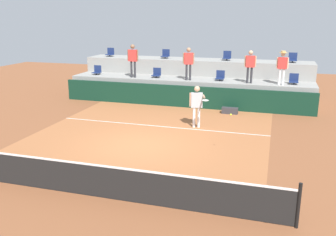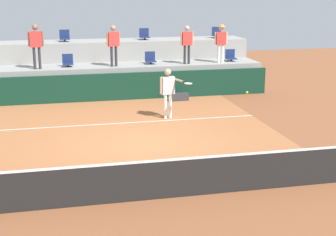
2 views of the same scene
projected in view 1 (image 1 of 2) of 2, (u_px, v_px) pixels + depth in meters
The scene contains 22 objects.
ground_plane at pixel (140, 145), 13.14m from camera, with size 40.00×40.00×0.00m, color brown.
court_inner_paint at pixel (149, 137), 14.06m from camera, with size 9.00×10.00×0.01m, color #A36038.
court_service_line at pixel (160, 126), 15.35m from camera, with size 9.00×0.06×0.00m, color silver.
tennis_net at pixel (84, 178), 9.31m from camera, with size 10.48×0.08×1.07m.
sponsor_backboard at pixel (182, 96), 18.52m from camera, with size 13.00×0.16×1.10m, color #0F3323.
seating_tier_lower at pixel (188, 90), 19.70m from camera, with size 13.00×1.80×1.25m, color gray.
seating_tier_upper at pixel (195, 77), 21.25m from camera, with size 13.00×1.80×2.10m, color gray.
stadium_chair_lower_far_left at pixel (97, 71), 20.89m from camera, with size 0.44×0.40×0.52m.
stadium_chair_lower_left at pixel (157, 73), 19.90m from camera, with size 0.44×0.40×0.52m.
stadium_chair_lower_right at pixel (220, 76), 18.94m from camera, with size 0.44×0.40×0.52m.
stadium_chair_lower_far_right at pixel (294, 80), 17.93m from camera, with size 0.44×0.40×0.52m.
stadium_chair_upper_far_left at pixel (110, 53), 22.32m from camera, with size 0.44×0.40×0.52m.
stadium_chair_upper_left at pixel (166, 55), 21.34m from camera, with size 0.44×0.40×0.52m.
stadium_chair_upper_right at pixel (227, 56), 20.35m from camera, with size 0.44×0.40×0.52m.
stadium_chair_upper_far_right at pixel (293, 58), 19.38m from camera, with size 0.44×0.40×0.52m.
tennis_player at pixel (197, 102), 14.91m from camera, with size 0.98×1.16×1.76m.
spectator_leaning_on_rail at pixel (133, 57), 19.64m from camera, with size 0.62×0.24×1.79m.
spectator_in_white at pixel (189, 61), 18.81m from camera, with size 0.59×0.28×1.69m.
spectator_in_grey at pixel (250, 64), 17.96m from camera, with size 0.58×0.23×1.63m.
spectator_with_hat at pixel (282, 64), 17.53m from camera, with size 0.57×0.40×1.65m.
tennis_ball at pixel (231, 115), 11.66m from camera, with size 0.07×0.07×0.07m.
equipment_bag at pixel (230, 111), 17.33m from camera, with size 0.76×0.28×0.30m, color #333338.
Camera 1 is at (4.51, -11.57, 4.49)m, focal length 38.90 mm.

